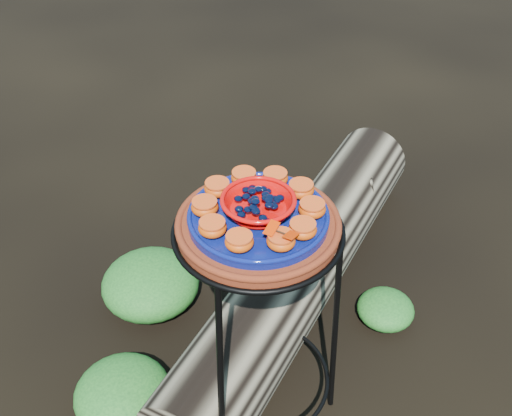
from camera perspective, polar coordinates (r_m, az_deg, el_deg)
ground at (r=2.01m, az=0.15°, el=-17.33°), size 60.00×60.00×0.00m
plant_stand at (r=1.73m, az=0.17°, el=-10.86°), size 0.44×0.44×0.70m
terracotta_saucer at (r=1.47m, az=0.20°, el=-1.63°), size 0.38×0.38×0.03m
cobalt_plate at (r=1.46m, az=0.20°, el=-0.85°), size 0.32×0.32×0.02m
red_bowl at (r=1.43m, az=0.21°, el=0.16°), size 0.16×0.16×0.04m
glass_gems at (r=1.41m, az=0.21°, el=1.21°), size 0.13×0.13×0.02m
orange_half_0 at (r=1.35m, az=2.23°, el=-2.94°), size 0.06×0.06×0.03m
orange_half_1 at (r=1.39m, az=4.17°, el=-1.91°), size 0.06×0.06×0.03m
orange_half_2 at (r=1.44m, az=5.00°, el=-0.08°), size 0.06×0.06×0.03m
orange_half_3 at (r=1.50m, az=4.02°, el=1.64°), size 0.06×0.06×0.03m
orange_half_4 at (r=1.53m, az=1.71°, el=2.67°), size 0.06×0.06×0.03m
orange_half_5 at (r=1.53m, az=-1.08°, el=2.72°), size 0.06×0.06×0.03m
orange_half_6 at (r=1.50m, az=-3.46°, el=1.77°), size 0.06×0.06×0.03m
orange_half_7 at (r=1.45m, az=-4.58°, el=0.09°), size 0.06×0.06×0.03m
orange_half_8 at (r=1.39m, az=-3.90°, el=-1.76°), size 0.06×0.06×0.03m
orange_half_9 at (r=1.35m, az=-1.50°, el=-3.02°), size 0.06×0.06×0.03m
butterfly at (r=1.34m, az=2.26°, el=-2.16°), size 0.10×0.08×0.01m
driftwood_log at (r=2.20m, az=3.87°, el=-5.28°), size 1.51×1.06×0.28m
foliage_left at (r=1.99m, az=-11.79°, el=-15.79°), size 0.29×0.29×0.14m
foliage_right at (r=2.24m, az=11.46°, el=-8.74°), size 0.19×0.19×0.10m
foliage_back at (r=2.26m, az=-9.37°, el=-6.54°), size 0.34×0.34×0.17m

